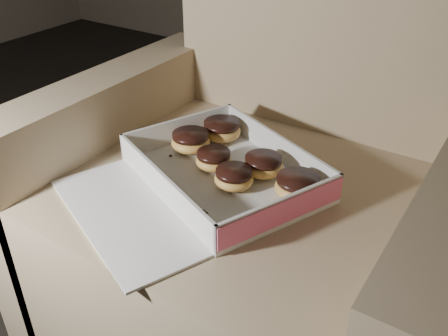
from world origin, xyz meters
TOP-DOWN VIEW (x-y plane):
  - armchair at (0.29, 0.66)m, footprint 0.85×0.72m
  - bakery_box at (0.24, 0.54)m, footprint 0.49×0.52m
  - donut_a at (0.29, 0.55)m, footprint 0.07×0.07m
  - donut_b at (0.31, 0.62)m, footprint 0.08×0.08m
  - donut_c at (0.17, 0.70)m, footprint 0.08×0.08m
  - donut_d at (0.40, 0.59)m, footprint 0.08×0.08m
  - donut_e at (0.22, 0.59)m, footprint 0.07×0.07m
  - donut_f at (0.14, 0.62)m, footprint 0.08×0.08m
  - crumb_a at (0.12, 0.58)m, footprint 0.01×0.01m
  - crumb_b at (0.29, 0.46)m, footprint 0.01×0.01m
  - crumb_c at (0.21, 0.47)m, footprint 0.01×0.01m
  - crumb_d at (0.35, 0.43)m, footprint 0.01×0.01m
  - crumb_e at (0.29, 0.46)m, footprint 0.01×0.01m

SIDE VIEW (x-z plane):
  - armchair at x=0.29m, z-range -0.16..0.72m
  - crumb_a at x=0.12m, z-range 0.40..0.41m
  - crumb_b at x=0.29m, z-range 0.40..0.41m
  - crumb_c at x=0.21m, z-range 0.40..0.41m
  - crumb_d at x=0.35m, z-range 0.40..0.41m
  - crumb_e at x=0.29m, z-range 0.40..0.41m
  - bakery_box at x=0.24m, z-range 0.38..0.44m
  - donut_e at x=0.22m, z-range 0.41..0.44m
  - donut_a at x=0.29m, z-range 0.41..0.44m
  - donut_b at x=0.31m, z-range 0.41..0.44m
  - donut_f at x=0.14m, z-range 0.41..0.45m
  - donut_c at x=0.17m, z-range 0.41..0.45m
  - donut_d at x=0.40m, z-range 0.41..0.45m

